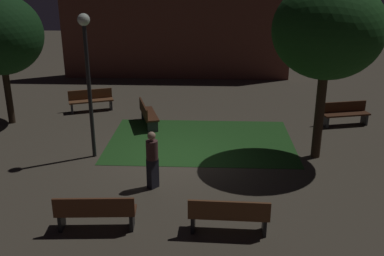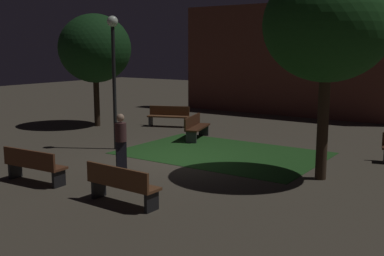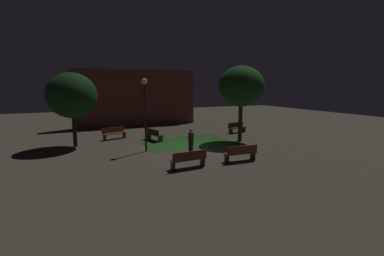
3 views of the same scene
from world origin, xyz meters
The scene contains 12 objects.
ground_plane centered at (0.00, 0.00, 0.00)m, with size 60.00×60.00×0.00m, color #4C4438.
grass_lawn centered at (0.72, 1.47, 0.01)m, with size 6.30×4.32×0.01m, color #23511E.
bench_by_lamp centered at (-1.49, -4.16, 0.48)m, with size 1.83×0.59×0.88m.
bench_front_right centered at (1.50, -4.16, 0.48)m, with size 1.82×0.54×0.88m.
bench_path_side centered at (-3.95, 4.76, 0.48)m, with size 1.85×1.09×0.88m.
bench_front_left centered at (-1.34, 3.00, 0.48)m, with size 0.98×1.86×0.88m.
bench_lawn_edge centered at (6.14, 3.41, 0.48)m, with size 1.86×0.89×0.88m.
tree_right_canopy centered at (4.39, 0.30, 3.94)m, with size 3.22×3.22×5.40m.
tree_lawn_side centered at (-6.63, 3.09, 3.37)m, with size 3.10×3.10×4.84m.
lamp_post_plaza_west centered at (-2.61, 0.01, 3.02)m, with size 0.36×0.36×4.42m.
pedestrian centered at (-0.48, -2.02, 0.85)m, with size 0.33×0.34×1.61m.
building_wall_backdrop centered at (-0.88, 11.00, 2.81)m, with size 12.13×0.80×5.62m, color brown.
Camera 3 is at (-6.14, -15.39, 3.93)m, focal length 24.24 mm.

